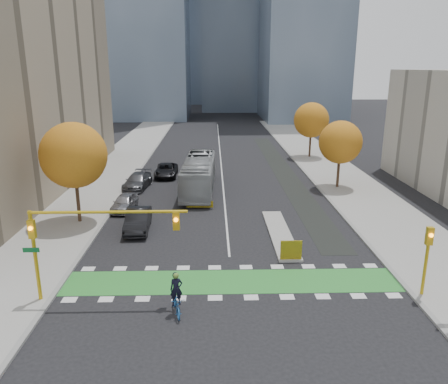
{
  "coord_description": "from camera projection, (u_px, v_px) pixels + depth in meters",
  "views": [
    {
      "loc": [
        -1.06,
        -21.97,
        12.32
      ],
      "look_at": [
        -0.23,
        10.38,
        3.0
      ],
      "focal_mm": 35.0,
      "sensor_mm": 36.0,
      "label": 1
    }
  ],
  "objects": [
    {
      "name": "parked_car_d",
      "position": [
        166.0,
        170.0,
        50.6
      ],
      "size": [
        2.49,
        5.34,
        1.48
      ],
      "primitive_type": "imported",
      "rotation": [
        0.0,
        0.0,
        0.01
      ],
      "color": "black",
      "rests_on": "ground"
    },
    {
      "name": "tree_west",
      "position": [
        74.0,
        155.0,
        34.21
      ],
      "size": [
        5.2,
        5.2,
        8.22
      ],
      "color": "#332114",
      "rests_on": "ground"
    },
    {
      "name": "parked_car_c",
      "position": [
        137.0,
        181.0,
        45.73
      ],
      "size": [
        2.82,
        5.57,
        1.55
      ],
      "primitive_type": "imported",
      "rotation": [
        0.0,
        0.0,
        -0.12
      ],
      "color": "#4D4E52",
      "rests_on": "ground"
    },
    {
      "name": "traffic_signal_west",
      "position": [
        82.0,
        232.0,
        22.73
      ],
      "size": [
        8.53,
        0.56,
        5.2
      ],
      "color": "#BF9914",
      "rests_on": "ground"
    },
    {
      "name": "curb_east",
      "position": [
        323.0,
        193.0,
        43.98
      ],
      "size": [
        0.3,
        120.0,
        0.16
      ],
      "primitive_type": "cube",
      "color": "gray",
      "rests_on": "ground"
    },
    {
      "name": "tree_east_far",
      "position": [
        311.0,
        120.0,
        59.9
      ],
      "size": [
        4.8,
        4.8,
        7.65
      ],
      "color": "#332114",
      "rests_on": "ground"
    },
    {
      "name": "hazard_board",
      "position": [
        291.0,
        250.0,
        28.45
      ],
      "size": [
        1.4,
        0.12,
        1.3
      ],
      "primitive_type": "cube",
      "color": "yellow",
      "rests_on": "median_island"
    },
    {
      "name": "bike_crossing",
      "position": [
        232.0,
        281.0,
        25.98
      ],
      "size": [
        20.0,
        3.0,
        0.01
      ],
      "primitive_type": "cube",
      "color": "#2B8530",
      "rests_on": "ground"
    },
    {
      "name": "curb_west",
      "position": [
        124.0,
        194.0,
        43.48
      ],
      "size": [
        0.3,
        120.0,
        0.16
      ],
      "primitive_type": "cube",
      "color": "gray",
      "rests_on": "ground"
    },
    {
      "name": "cyclist",
      "position": [
        177.0,
        300.0,
        22.43
      ],
      "size": [
        1.12,
        2.09,
        2.29
      ],
      "rotation": [
        0.0,
        0.0,
        0.23
      ],
      "color": "#1F528E",
      "rests_on": "ground"
    },
    {
      "name": "median_island",
      "position": [
        280.0,
        233.0,
        33.26
      ],
      "size": [
        1.6,
        10.0,
        0.16
      ],
      "primitive_type": "cube",
      "color": "gray",
      "rests_on": "ground"
    },
    {
      "name": "bus",
      "position": [
        199.0,
        174.0,
        44.49
      ],
      "size": [
        3.43,
        12.64,
        3.49
      ],
      "primitive_type": "imported",
      "rotation": [
        0.0,
        0.0,
        -0.04
      ],
      "color": "#989D9F",
      "rests_on": "ground"
    },
    {
      "name": "centre_line",
      "position": [
        220.0,
        155.0,
        62.96
      ],
      "size": [
        0.15,
        70.0,
        0.01
      ],
      "primitive_type": "cube",
      "color": "silver",
      "rests_on": "ground"
    },
    {
      "name": "tree_east_near",
      "position": [
        340.0,
        142.0,
        44.62
      ],
      "size": [
        4.4,
        4.4,
        7.08
      ],
      "color": "#332114",
      "rests_on": "ground"
    },
    {
      "name": "parked_car_a",
      "position": [
        124.0,
        202.0,
        38.72
      ],
      "size": [
        2.14,
        4.38,
        1.44
      ],
      "primitive_type": "imported",
      "rotation": [
        0.0,
        0.0,
        -0.11
      ],
      "color": "gray",
      "rests_on": "ground"
    },
    {
      "name": "sidewalk_west",
      "position": [
        88.0,
        194.0,
        43.39
      ],
      "size": [
        7.0,
        120.0,
        0.15
      ],
      "primitive_type": "cube",
      "color": "gray",
      "rests_on": "ground"
    },
    {
      "name": "bike_lane_paint",
      "position": [
        283.0,
        171.0,
        53.54
      ],
      "size": [
        2.5,
        50.0,
        0.01
      ],
      "primitive_type": "cube",
      "color": "black",
      "rests_on": "ground"
    },
    {
      "name": "parked_car_b",
      "position": [
        138.0,
        220.0,
        33.94
      ],
      "size": [
        1.98,
        5.08,
        1.65
      ],
      "primitive_type": "imported",
      "rotation": [
        0.0,
        0.0,
        0.05
      ],
      "color": "black",
      "rests_on": "ground"
    },
    {
      "name": "sidewalk_east",
      "position": [
        357.0,
        193.0,
        44.06
      ],
      "size": [
        7.0,
        120.0,
        0.15
      ],
      "primitive_type": "cube",
      "color": "gray",
      "rests_on": "ground"
    },
    {
      "name": "traffic_signal_east",
      "position": [
        428.0,
        251.0,
        23.55
      ],
      "size": [
        0.35,
        0.43,
        4.1
      ],
      "color": "#BF9914",
      "rests_on": "ground"
    },
    {
      "name": "ground",
      "position": [
        233.0,
        294.0,
        24.54
      ],
      "size": [
        300.0,
        300.0,
        0.0
      ],
      "primitive_type": "plane",
      "color": "black",
      "rests_on": "ground"
    }
  ]
}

